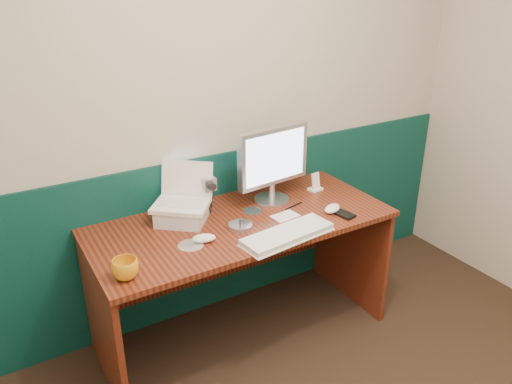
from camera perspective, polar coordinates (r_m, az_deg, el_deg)
back_wall at (r=2.79m, az=-5.00°, el=9.17°), size 3.50×0.04×2.50m
wainscot at (r=3.05m, az=-4.40°, el=-4.60°), size 3.48×0.02×1.00m
desk at (r=2.84m, az=-1.57°, el=-9.97°), size 1.60×0.70×0.75m
laptop_riser at (r=2.64m, az=-8.50°, el=-2.57°), size 0.32×0.31×0.08m
laptop at (r=2.57m, az=-8.71°, el=0.59°), size 0.35×0.34×0.23m
monitor at (r=2.77m, az=1.85°, el=3.18°), size 0.46×0.18×0.45m
keyboard at (r=2.47m, az=3.60°, el=-4.94°), size 0.50×0.22×0.03m
mouse_right at (r=2.75m, az=8.72°, el=-1.88°), size 0.13×0.11×0.04m
mouse_left at (r=2.45m, az=-5.95°, el=-5.26°), size 0.13×0.10×0.04m
mug at (r=2.22m, az=-14.71°, el=-8.50°), size 0.15×0.15×0.09m
camcorder at (r=2.72m, az=-5.62°, el=-0.28°), size 0.09×0.13×0.19m
cd_spindle at (r=2.56m, az=-1.82°, el=-3.92°), size 0.12×0.12×0.03m
cd_loose_a at (r=2.43m, az=-7.46°, el=-6.05°), size 0.13×0.13×0.00m
cd_loose_b at (r=2.74m, az=-0.40°, el=-2.14°), size 0.11×0.11×0.00m
pen at (r=2.80m, az=4.34°, el=-1.57°), size 0.13×0.04×0.01m
papers at (r=2.68m, az=3.35°, el=-2.77°), size 0.15×0.11×0.00m
dock at (r=3.01m, az=6.78°, el=0.34°), size 0.09×0.07×0.01m
music_player at (r=2.99m, az=6.83°, el=1.30°), size 0.06×0.03×0.10m
pda at (r=2.73m, az=10.01°, el=-2.51°), size 0.09×0.13×0.01m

